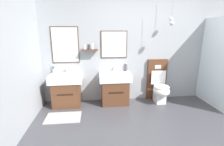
# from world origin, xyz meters

# --- Properties ---
(ground_plane) EXTENTS (6.26, 4.84, 0.10)m
(ground_plane) POSITION_xyz_m (0.00, 0.00, -0.05)
(ground_plane) COLOR #3D3D42
(ground_plane) RESTS_ON ground
(wall_back) EXTENTS (5.06, 0.56, 2.53)m
(wall_back) POSITION_xyz_m (-0.02, 1.76, 1.27)
(wall_back) COLOR #999EA3
(wall_back) RESTS_ON ground
(bath_mat) EXTENTS (0.68, 0.44, 0.01)m
(bath_mat) POSITION_xyz_m (-1.85, 0.90, 0.01)
(bath_mat) COLOR #9E9993
(bath_mat) RESTS_ON ground
(vanity_sink_left) EXTENTS (0.72, 0.49, 0.73)m
(vanity_sink_left) POSITION_xyz_m (-1.85, 1.49, 0.38)
(vanity_sink_left) COLOR #56331E
(vanity_sink_left) RESTS_ON ground
(tap_on_left_sink) EXTENTS (0.03, 0.13, 0.11)m
(tap_on_left_sink) POSITION_xyz_m (-1.85, 1.67, 0.80)
(tap_on_left_sink) COLOR silver
(tap_on_left_sink) RESTS_ON vanity_sink_left
(vanity_sink_right) EXTENTS (0.72, 0.49, 0.73)m
(vanity_sink_right) POSITION_xyz_m (-0.76, 1.49, 0.38)
(vanity_sink_right) COLOR #56331E
(vanity_sink_right) RESTS_ON ground
(tap_on_right_sink) EXTENTS (0.03, 0.13, 0.11)m
(tap_on_right_sink) POSITION_xyz_m (-0.76, 1.67, 0.80)
(tap_on_right_sink) COLOR silver
(tap_on_right_sink) RESTS_ON vanity_sink_right
(toilet) EXTENTS (0.48, 0.62, 1.00)m
(toilet) POSITION_xyz_m (0.31, 1.50, 0.38)
(toilet) COLOR #56331E
(toilet) RESTS_ON ground
(toothbrush_cup) EXTENTS (0.07, 0.07, 0.20)m
(toothbrush_cup) POSITION_xyz_m (-2.13, 1.66, 0.79)
(toothbrush_cup) COLOR silver
(toothbrush_cup) RESTS_ON vanity_sink_left
(soap_dispenser) EXTENTS (0.06, 0.06, 0.21)m
(soap_dispenser) POSITION_xyz_m (-0.47, 1.67, 0.81)
(soap_dispenser) COLOR #4C4C51
(soap_dispenser) RESTS_ON vanity_sink_right
(shower_tray) EXTENTS (0.94, 1.02, 1.95)m
(shower_tray) POSITION_xyz_m (1.70, 1.20, 0.41)
(shower_tray) COLOR white
(shower_tray) RESTS_ON ground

